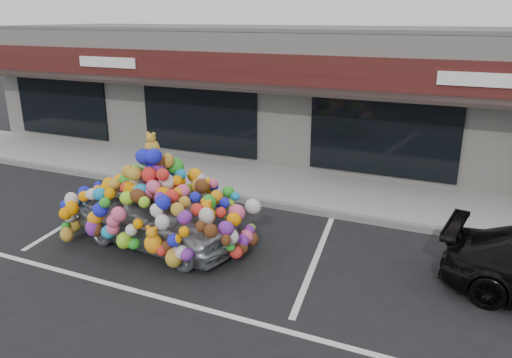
% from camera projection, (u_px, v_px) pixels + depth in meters
% --- Properties ---
extents(ground, '(90.00, 90.00, 0.00)m').
position_uv_depth(ground, '(191.00, 239.00, 10.98)').
color(ground, black).
rests_on(ground, ground).
extents(shop_building, '(24.00, 7.20, 4.31)m').
position_uv_depth(shop_building, '(315.00, 90.00, 17.60)').
color(shop_building, beige).
rests_on(shop_building, ground).
extents(sidewalk, '(26.00, 3.00, 0.15)m').
position_uv_depth(sidewalk, '(264.00, 183.00, 14.42)').
color(sidewalk, gray).
rests_on(sidewalk, ground).
extents(kerb, '(26.00, 0.18, 0.16)m').
position_uv_depth(kerb, '(241.00, 199.00, 13.12)').
color(kerb, slate).
rests_on(kerb, ground).
extents(parking_stripe_left, '(0.73, 4.37, 0.01)m').
position_uv_depth(parking_stripe_left, '(86.00, 213.00, 12.42)').
color(parking_stripe_left, silver).
rests_on(parking_stripe_left, ground).
extents(parking_stripe_mid, '(0.73, 4.37, 0.01)m').
position_uv_depth(parking_stripe_mid, '(316.00, 259.00, 10.05)').
color(parking_stripe_mid, silver).
rests_on(parking_stripe_mid, ground).
extents(lane_line, '(14.00, 0.12, 0.01)m').
position_uv_depth(lane_line, '(222.00, 314.00, 8.20)').
color(lane_line, silver).
rests_on(lane_line, ground).
extents(toy_car, '(2.75, 4.20, 2.34)m').
position_uv_depth(toy_car, '(157.00, 210.00, 10.47)').
color(toy_car, '#A2A8AD').
rests_on(toy_car, ground).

